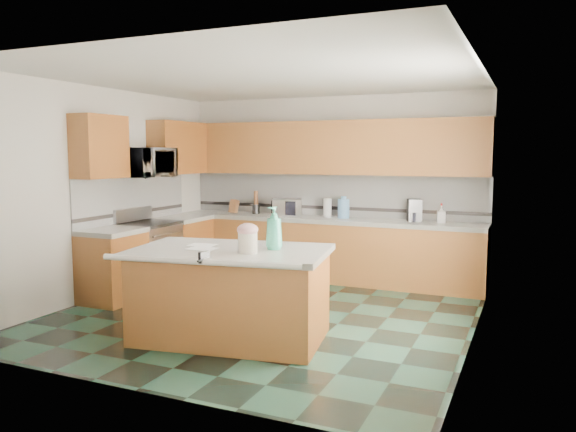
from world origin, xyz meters
The scene contains 52 objects.
floor centered at (0.00, 0.00, 0.00)m, with size 4.60×4.60×0.00m, color black.
ceiling centered at (0.00, 0.00, 2.70)m, with size 4.60×4.60×0.00m, color white.
wall_back centered at (0.00, 2.32, 1.35)m, with size 4.60×0.04×2.70m, color white.
wall_front centered at (0.00, -2.32, 1.35)m, with size 4.60×0.04×2.70m, color white.
wall_left centered at (-2.32, 0.00, 1.35)m, with size 0.04×4.60×2.70m, color white.
wall_right centered at (2.32, 0.00, 1.35)m, with size 0.04×4.60×2.70m, color white.
back_base_cab centered at (0.00, 2.00, 0.43)m, with size 4.60×0.60×0.86m, color #56290C.
back_countertop centered at (0.00, 2.00, 0.89)m, with size 4.60×0.64×0.06m, color white.
back_upper_cab centered at (0.00, 2.13, 1.94)m, with size 4.60×0.33×0.78m, color #56290C.
back_backsplash centered at (0.00, 2.29, 1.24)m, with size 4.60×0.02×0.63m, color silver.
back_accent_band centered at (0.00, 2.28, 1.04)m, with size 4.60×0.01×0.05m, color black.
left_base_cab_rear centered at (-2.00, 1.29, 0.43)m, with size 0.60×0.82×0.86m, color #56290C.
left_counter_rear centered at (-2.00, 1.29, 0.89)m, with size 0.64×0.82×0.06m, color white.
left_base_cab_front centered at (-2.00, -0.24, 0.43)m, with size 0.60×0.72×0.86m, color #56290C.
left_counter_front centered at (-2.00, -0.24, 0.89)m, with size 0.64×0.72×0.06m, color white.
left_backsplash centered at (-2.29, 0.55, 1.24)m, with size 0.02×2.30×0.63m, color silver.
left_accent_band centered at (-2.28, 0.55, 1.04)m, with size 0.01×2.30×0.05m, color black.
left_upper_cab_rear centered at (-2.13, 1.42, 1.94)m, with size 0.33×1.09×0.78m, color #56290C.
left_upper_cab_front centered at (-2.13, -0.24, 1.94)m, with size 0.33×0.72×0.78m, color #56290C.
range_body centered at (-2.00, 0.50, 0.44)m, with size 0.60×0.76×0.88m, color #B7B7BC.
range_oven_door centered at (-1.71, 0.50, 0.40)m, with size 0.02×0.68×0.55m, color black.
range_cooktop centered at (-2.00, 0.50, 0.90)m, with size 0.62×0.78×0.04m, color black.
range_handle centered at (-1.68, 0.50, 0.78)m, with size 0.02×0.02×0.66m, color #B7B7BC.
range_backguard centered at (-2.26, 0.50, 1.02)m, with size 0.06×0.76×0.18m, color #B7B7BC.
microwave centered at (-2.00, 0.50, 1.73)m, with size 0.73×0.50×0.41m, color #B7B7BC.
island_base centered at (0.07, -0.90, 0.43)m, with size 1.81×1.04×0.86m, color #56290C.
island_top centered at (0.07, -0.90, 0.89)m, with size 1.91×1.14×0.06m, color white.
island_bullnose centered at (0.07, -1.47, 0.89)m, with size 0.06×0.06×1.91m, color white.
treat_jar centered at (0.34, -1.04, 1.02)m, with size 0.18×0.18×0.19m, color beige.
treat_jar_lid centered at (0.34, -1.04, 1.14)m, with size 0.20×0.20×0.13m, color #D79BA1.
treat_jar_knob centered at (0.34, -1.04, 1.19)m, with size 0.02×0.02×0.07m, color tan.
treat_jar_knob_end_l centered at (0.31, -1.04, 1.19)m, with size 0.03×0.03×0.03m, color tan.
treat_jar_knob_end_r centered at (0.38, -1.04, 1.19)m, with size 0.03×0.03×0.03m, color tan.
soap_bottle_island centered at (0.49, -0.77, 1.13)m, with size 0.16×0.16×0.42m, color teal.
paper_sheet_a centered at (-0.18, -1.02, 0.92)m, with size 0.28×0.21×0.00m, color white.
paper_sheet_b centered at (-0.29, -0.83, 0.92)m, with size 0.27×0.20×0.00m, color white.
clamp_body centered at (0.11, -1.45, 0.93)m, with size 0.03×0.11×0.10m, color black.
clamp_handle centered at (0.11, -1.51, 0.91)m, with size 0.02×0.02×0.08m, color black.
knife_block centered at (-1.53, 2.05, 1.02)m, with size 0.11×0.09×0.21m, color #472814.
utensil_crock centered at (-1.16, 2.08, 0.99)m, with size 0.12×0.12×0.14m, color black.
utensil_bundle centered at (-1.16, 2.08, 1.17)m, with size 0.07×0.07×0.21m, color #472814.
toaster_oven centered at (-0.61, 2.05, 1.05)m, with size 0.43×0.30×0.25m, color #B7B7BC.
toaster_oven_door centered at (-0.61, 1.91, 1.05)m, with size 0.39×0.01×0.21m, color black.
paper_towel centered at (0.02, 2.10, 1.06)m, with size 0.12×0.12×0.27m, color white.
paper_towel_base centered at (0.02, 2.10, 0.93)m, with size 0.18×0.18×0.01m, color #B7B7BC.
water_jug centered at (0.28, 2.06, 1.06)m, with size 0.17×0.17×0.28m, color #659CD2.
water_jug_neck centered at (0.28, 2.06, 1.22)m, with size 0.08×0.08×0.04m, color #659CD2.
coffee_maker centered at (1.30, 2.08, 1.07)m, with size 0.18×0.20×0.31m, color black.
coffee_carafe centered at (1.30, 2.03, 0.98)m, with size 0.13×0.13×0.13m, color black.
soap_bottle_back centered at (1.67, 2.05, 1.04)m, with size 0.11×0.11×0.24m, color white.
soap_back_cap centered at (1.67, 2.05, 1.17)m, with size 0.02×0.02×0.03m, color red.
window_light_proxy centered at (2.29, -0.20, 1.50)m, with size 0.02×1.40×1.10m, color white.
Camera 1 is at (2.81, -5.69, 1.86)m, focal length 35.00 mm.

